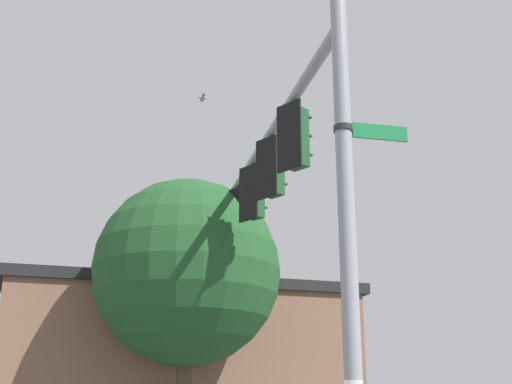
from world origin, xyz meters
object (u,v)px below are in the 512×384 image
Objects in this scene: traffic_light_mid_inner at (273,170)px; traffic_light_arm_end at (240,215)px; traffic_light_nearest_pole at (297,138)px; traffic_light_mid_outer at (255,194)px; bird_flying at (203,98)px; street_name_sign at (361,131)px.

traffic_light_mid_inner is 3.24m from traffic_light_arm_end.
traffic_light_arm_end is at bearing 148.17° from traffic_light_nearest_pole.
traffic_light_mid_inner and traffic_light_mid_outer have the same top height.
traffic_light_nearest_pole is 1.00× the size of traffic_light_arm_end.
traffic_light_mid_outer is 3.97× the size of bird_flying.
traffic_light_mid_inner is 1.39× the size of street_name_sign.
bird_flying is (-3.31, 0.95, 2.97)m from traffic_light_mid_inner.
traffic_light_mid_outer is 1.39× the size of street_name_sign.
traffic_light_mid_inner is at bearing 151.77° from street_name_sign.
street_name_sign is at bearing -22.54° from bird_flying.
traffic_light_nearest_pole and traffic_light_mid_inner have the same top height.
traffic_light_mid_outer is 3.54m from bird_flying.
traffic_light_nearest_pole is 4.87m from traffic_light_arm_end.
traffic_light_mid_inner is (-1.38, 0.86, 0.00)m from traffic_light_nearest_pole.
traffic_light_arm_end is (-1.38, 0.86, 0.00)m from traffic_light_mid_outer.
traffic_light_nearest_pole is at bearing -21.08° from bird_flying.
traffic_light_arm_end is 3.97× the size of bird_flying.
bird_flying reaches higher than traffic_light_nearest_pole.
traffic_light_arm_end is 7.22m from street_name_sign.
traffic_light_nearest_pole is at bearing -31.83° from traffic_light_arm_end.
traffic_light_nearest_pole is at bearing -31.83° from traffic_light_mid_outer.
street_name_sign is (6.22, -3.57, -0.78)m from traffic_light_arm_end.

